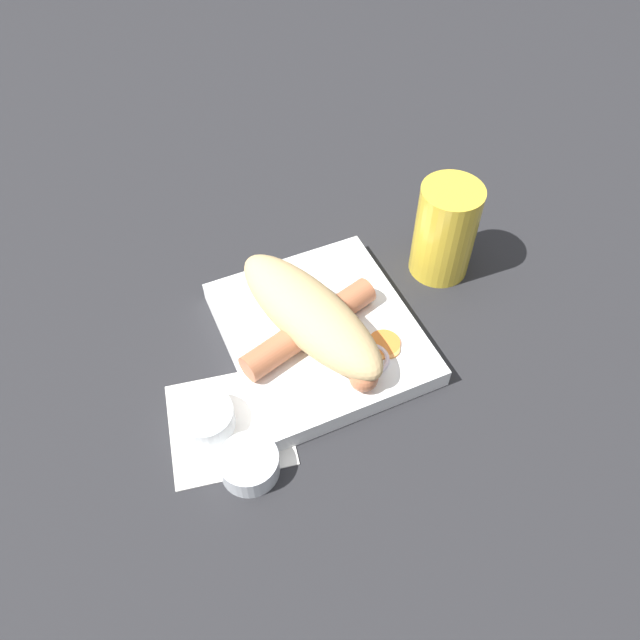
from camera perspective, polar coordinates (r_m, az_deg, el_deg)
name	(u,v)px	position (r m, az deg, el deg)	size (l,w,h in m)	color
ground_plane	(320,339)	(0.66, 0.00, -1.77)	(3.00, 3.00, 0.00)	#232326
food_tray	(320,333)	(0.65, 0.00, -1.17)	(0.21, 0.19, 0.02)	white
bread_roll	(311,316)	(0.62, -0.83, 0.32)	(0.21, 0.12, 0.05)	tan
sausage	(310,328)	(0.62, -0.92, -0.71)	(0.18, 0.16, 0.03)	#B26642
pickled_veggies	(364,348)	(0.62, 4.06, -2.53)	(0.08, 0.08, 0.00)	orange
napkin	(229,424)	(0.61, -8.29, -9.36)	(0.13, 0.13, 0.00)	white
condiment_cup_near	(206,419)	(0.60, -10.38, -8.89)	(0.05, 0.05, 0.02)	silver
condiment_cup_far	(249,465)	(0.58, -6.47, -13.01)	(0.05, 0.05, 0.02)	silver
drink_glass	(445,231)	(0.70, 11.36, 7.99)	(0.07, 0.07, 0.11)	gold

